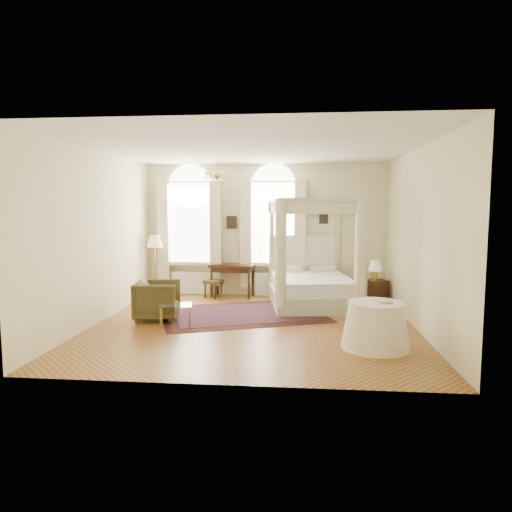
% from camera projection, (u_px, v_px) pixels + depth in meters
% --- Properties ---
extents(ground, '(6.00, 6.00, 0.00)m').
position_uv_depth(ground, '(254.00, 325.00, 8.67)').
color(ground, '#A0612E').
rests_on(ground, ground).
extents(room_walls, '(6.00, 6.00, 6.00)m').
position_uv_depth(room_walls, '(253.00, 220.00, 8.46)').
color(room_walls, beige).
rests_on(room_walls, ground).
extents(window_left, '(1.62, 0.27, 3.29)m').
position_uv_depth(window_left, '(190.00, 237.00, 11.53)').
color(window_left, white).
rests_on(window_left, room_walls).
extents(window_right, '(1.62, 0.27, 3.29)m').
position_uv_depth(window_right, '(273.00, 237.00, 11.34)').
color(window_right, white).
rests_on(window_right, room_walls).
extents(chandelier, '(0.51, 0.45, 0.50)m').
position_uv_depth(chandelier, '(217.00, 175.00, 9.64)').
color(chandelier, '#AD8D39').
rests_on(chandelier, room_walls).
extents(wall_pictures, '(2.54, 0.03, 0.39)m').
position_uv_depth(wall_pictures, '(269.00, 221.00, 11.40)').
color(wall_pictures, black).
rests_on(wall_pictures, room_walls).
extents(canopy_bed, '(2.12, 2.47, 2.41)m').
position_uv_depth(canopy_bed, '(312.00, 282.00, 10.29)').
color(canopy_bed, '#B6BC99').
rests_on(canopy_bed, ground).
extents(nightstand, '(0.47, 0.45, 0.54)m').
position_uv_depth(nightstand, '(378.00, 292.00, 10.61)').
color(nightstand, '#33200E').
rests_on(nightstand, ground).
extents(nightstand_lamp, '(0.31, 0.31, 0.45)m').
position_uv_depth(nightstand_lamp, '(375.00, 267.00, 10.60)').
color(nightstand_lamp, '#AD8D39').
rests_on(nightstand_lamp, nightstand).
extents(writing_desk, '(1.17, 0.74, 0.82)m').
position_uv_depth(writing_desk, '(233.00, 269.00, 11.34)').
color(writing_desk, '#33200E').
rests_on(writing_desk, ground).
extents(laptop, '(0.38, 0.31, 0.03)m').
position_uv_depth(laptop, '(225.00, 264.00, 11.22)').
color(laptop, black).
rests_on(laptop, writing_desk).
extents(stool, '(0.49, 0.49, 0.44)m').
position_uv_depth(stool, '(213.00, 283.00, 11.23)').
color(stool, '#463E1E').
rests_on(stool, ground).
extents(armchair, '(0.95, 0.93, 0.77)m').
position_uv_depth(armchair, '(157.00, 300.00, 9.05)').
color(armchair, '#433B1D').
rests_on(armchair, ground).
extents(coffee_table, '(0.69, 0.55, 0.41)m').
position_uv_depth(coffee_table, '(175.00, 307.00, 8.52)').
color(coffee_table, white).
rests_on(coffee_table, ground).
extents(floor_lamp, '(0.40, 0.40, 1.54)m').
position_uv_depth(floor_lamp, '(155.00, 244.00, 11.24)').
color(floor_lamp, '#AD8D39').
rests_on(floor_lamp, ground).
extents(oriental_rug, '(3.88, 3.34, 0.01)m').
position_uv_depth(oriental_rug, '(242.00, 314.00, 9.52)').
color(oriental_rug, '#3A150E').
rests_on(oriental_rug, ground).
extents(side_table, '(1.08, 1.08, 0.73)m').
position_uv_depth(side_table, '(376.00, 325.00, 7.19)').
color(side_table, white).
rests_on(side_table, ground).
extents(book, '(0.28, 0.33, 0.03)m').
position_uv_depth(book, '(377.00, 301.00, 7.16)').
color(book, black).
rests_on(book, side_table).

